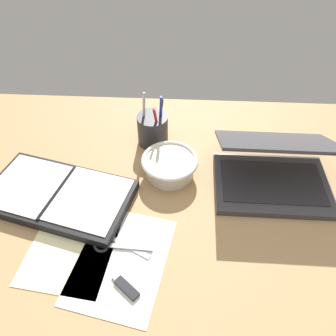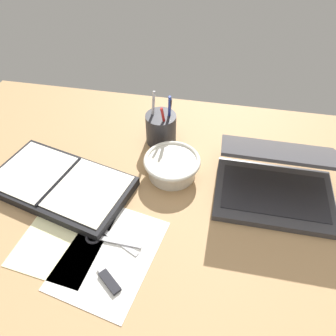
{
  "view_description": "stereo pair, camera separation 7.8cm",
  "coord_description": "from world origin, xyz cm",
  "px_view_note": "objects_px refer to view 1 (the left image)",
  "views": [
    {
      "loc": [
        7.15,
        -51.24,
        69.22
      ],
      "look_at": [
        3.96,
        7.91,
        9.0
      ],
      "focal_mm": 35.0,
      "sensor_mm": 36.0,
      "label": 1
    },
    {
      "loc": [
        14.93,
        -50.3,
        69.22
      ],
      "look_at": [
        3.96,
        7.91,
        9.0
      ],
      "focal_mm": 35.0,
      "sensor_mm": 36.0,
      "label": 2
    }
  ],
  "objects_px": {
    "bowl": "(170,165)",
    "scissors": "(111,242)",
    "laptop": "(273,170)",
    "planner": "(59,195)",
    "pen_cup": "(153,129)"
  },
  "relations": [
    {
      "from": "pen_cup",
      "to": "scissors",
      "type": "relative_size",
      "value": 1.21
    },
    {
      "from": "laptop",
      "to": "scissors",
      "type": "relative_size",
      "value": 2.19
    },
    {
      "from": "laptop",
      "to": "bowl",
      "type": "relative_size",
      "value": 1.95
    },
    {
      "from": "laptop",
      "to": "pen_cup",
      "type": "distance_m",
      "value": 0.37
    },
    {
      "from": "pen_cup",
      "to": "planner",
      "type": "xyz_separation_m",
      "value": [
        -0.23,
        -0.25,
        -0.03
      ]
    },
    {
      "from": "laptop",
      "to": "planner",
      "type": "xyz_separation_m",
      "value": [
        -0.56,
        -0.09,
        -0.03
      ]
    },
    {
      "from": "laptop",
      "to": "planner",
      "type": "bearing_deg",
      "value": -170.03
    },
    {
      "from": "bowl",
      "to": "scissors",
      "type": "height_order",
      "value": "bowl"
    },
    {
      "from": "planner",
      "to": "bowl",
      "type": "bearing_deg",
      "value": 35.19
    },
    {
      "from": "bowl",
      "to": "planner",
      "type": "relative_size",
      "value": 0.38
    },
    {
      "from": "laptop",
      "to": "pen_cup",
      "type": "relative_size",
      "value": 1.81
    },
    {
      "from": "laptop",
      "to": "bowl",
      "type": "height_order",
      "value": "laptop"
    },
    {
      "from": "laptop",
      "to": "planner",
      "type": "relative_size",
      "value": 0.75
    },
    {
      "from": "pen_cup",
      "to": "laptop",
      "type": "bearing_deg",
      "value": -24.16
    },
    {
      "from": "scissors",
      "to": "pen_cup",
      "type": "bearing_deg",
      "value": 93.94
    }
  ]
}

